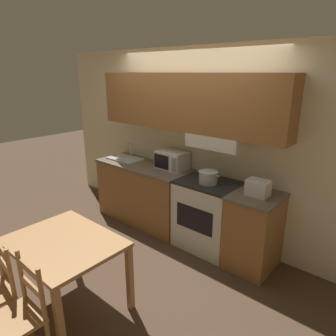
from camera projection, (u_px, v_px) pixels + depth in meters
ground_plane at (189, 225)px, 4.55m from camera, size 16.00×16.00×0.00m
wall_back at (189, 124)px, 4.02m from camera, size 5.21×0.38×2.55m
lower_counter_main at (144, 193)px, 4.60m from camera, size 1.53×0.62×0.91m
lower_counter_right_stub at (254, 231)px, 3.48m from camera, size 0.53×0.62×0.91m
stove_range at (207, 215)px, 3.89m from camera, size 0.76×0.59×0.91m
cooking_pot at (208, 177)px, 3.67m from camera, size 0.32×0.24×0.16m
microwave at (172, 160)px, 4.22m from camera, size 0.42×0.32×0.25m
toaster at (258, 188)px, 3.30m from camera, size 0.26×0.18×0.18m
sink_basin at (125, 158)px, 4.71m from camera, size 0.54×0.34×0.25m
dining_table at (65, 250)px, 2.81m from camera, size 1.05×0.81×0.73m
chair_right_of_table at (18, 319)px, 2.27m from camera, size 0.39×0.39×0.90m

